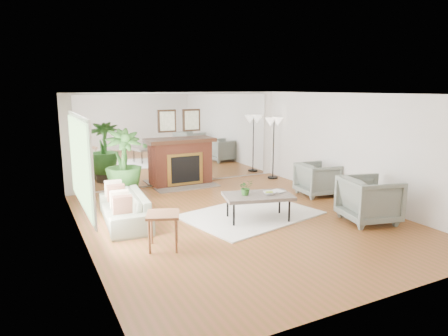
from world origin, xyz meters
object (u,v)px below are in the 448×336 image
sofa (125,208)px  potted_ficus (124,164)px  side_table (163,219)px  coffee_table (258,197)px  floor_lamp (274,127)px  fireplace (183,161)px  armchair_back (317,179)px  armchair_front (369,200)px

sofa → potted_ficus: bearing=171.0°
sofa → side_table: 1.61m
coffee_table → sofa: bearing=156.2°
potted_ficus → floor_lamp: (4.49, 0.63, 0.60)m
fireplace → coffee_table: fireplace is taller
armchair_back → side_table: (-4.46, -1.50, 0.10)m
fireplace → floor_lamp: (2.68, -0.38, 0.86)m
armchair_back → side_table: bearing=114.9°
armchair_back → armchair_front: armchair_front is taller
coffee_table → armchair_front: bearing=-29.2°
fireplace → side_table: size_ratio=3.00×
sofa → potted_ficus: 1.54m
side_table → potted_ficus: size_ratio=0.40×
fireplace → coffee_table: size_ratio=1.37×
coffee_table → floor_lamp: floor_lamp is taller
coffee_table → armchair_back: bearing=23.0°
sofa → armchair_back: armchair_back is taller
coffee_table → potted_ficus: potted_ficus is taller
coffee_table → floor_lamp: bearing=51.9°
sofa → armchair_front: size_ratio=1.99×
armchair_front → potted_ficus: 5.33m
armchair_front → floor_lamp: 4.29m
fireplace → armchair_front: 5.01m
floor_lamp → potted_ficus: bearing=-172.0°
side_table → floor_lamp: 5.87m
coffee_table → armchair_back: armchair_back is taller
armchair_front → side_table: bearing=95.3°
sofa → side_table: (0.27, -1.57, 0.22)m
potted_ficus → floor_lamp: size_ratio=0.96×
coffee_table → potted_ficus: 3.23m
fireplace → armchair_back: bearing=-43.3°
armchair_back → floor_lamp: 2.36m
side_table → floor_lamp: size_ratio=0.38×
potted_ficus → floor_lamp: 4.57m
fireplace → armchair_front: bearing=-64.2°
coffee_table → fireplace: bearing=94.5°
fireplace → armchair_back: (2.60, -2.45, -0.26)m
armchair_front → floor_lamp: (0.50, 4.13, 1.06)m
fireplace → potted_ficus: (-1.81, -1.01, 0.25)m
fireplace → coffee_table: bearing=-85.5°
fireplace → sofa: bearing=-131.9°
coffee_table → potted_ficus: bearing=130.5°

